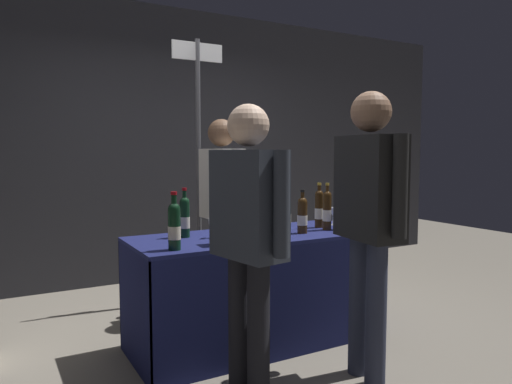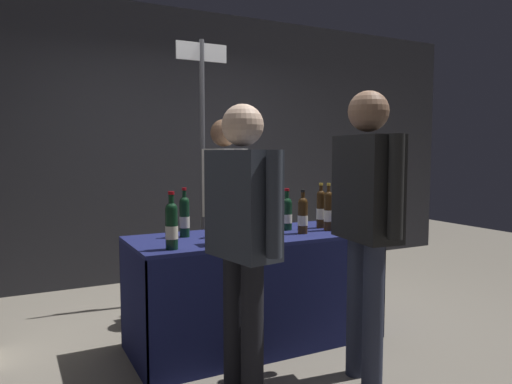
{
  "view_description": "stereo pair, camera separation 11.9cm",
  "coord_description": "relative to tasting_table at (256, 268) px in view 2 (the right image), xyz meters",
  "views": [
    {
      "loc": [
        -1.64,
        -2.92,
        1.37
      ],
      "look_at": [
        0.0,
        0.0,
        1.08
      ],
      "focal_mm": 33.61,
      "sensor_mm": 36.0,
      "label": 1
    },
    {
      "loc": [
        -1.53,
        -2.98,
        1.37
      ],
      "look_at": [
        0.0,
        0.0,
        1.08
      ],
      "focal_mm": 33.61,
      "sensor_mm": 36.0,
      "label": 2
    }
  ],
  "objects": [
    {
      "name": "display_bottle_1",
      "position": [
        -0.69,
        -0.24,
        0.39
      ],
      "size": [
        0.08,
        0.08,
        0.35
      ],
      "color": "black",
      "rests_on": "tasting_table"
    },
    {
      "name": "vendor_presenter",
      "position": [
        0.04,
        0.64,
        0.44
      ],
      "size": [
        0.24,
        0.59,
        1.63
      ],
      "rotation": [
        0.0,
        0.0,
        -1.5
      ],
      "color": "#4C4233",
      "rests_on": "ground_plane"
    },
    {
      "name": "display_bottle_2",
      "position": [
        0.57,
        0.03,
        0.39
      ],
      "size": [
        0.07,
        0.07,
        0.34
      ],
      "color": "#38230F",
      "rests_on": "tasting_table"
    },
    {
      "name": "display_bottle_3",
      "position": [
        -0.04,
        0.04,
        0.39
      ],
      "size": [
        0.07,
        0.07,
        0.33
      ],
      "color": "#192333",
      "rests_on": "tasting_table"
    },
    {
      "name": "featured_wine_bottle",
      "position": [
        0.31,
        -0.12,
        0.38
      ],
      "size": [
        0.07,
        0.07,
        0.31
      ],
      "color": "#38230F",
      "rests_on": "tasting_table"
    },
    {
      "name": "display_bottle_5",
      "position": [
        -0.48,
        0.13,
        0.39
      ],
      "size": [
        0.07,
        0.07,
        0.34
      ],
      "color": "black",
      "rests_on": "tasting_table"
    },
    {
      "name": "taster_foreground_right",
      "position": [
        0.3,
        -0.82,
        0.5
      ],
      "size": [
        0.27,
        0.62,
        1.71
      ],
      "rotation": [
        0.0,
        0.0,
        1.44
      ],
      "color": "#2D3347",
      "rests_on": "ground_plane"
    },
    {
      "name": "display_bottle_0",
      "position": [
        0.56,
        -0.09,
        0.39
      ],
      "size": [
        0.07,
        0.07,
        0.35
      ],
      "color": "#38230F",
      "rests_on": "tasting_table"
    },
    {
      "name": "flower_vase",
      "position": [
        -0.24,
        -0.01,
        0.34
      ],
      "size": [
        0.1,
        0.1,
        0.35
      ],
      "color": "slate",
      "rests_on": "tasting_table"
    },
    {
      "name": "display_bottle_6",
      "position": [
        0.68,
        -0.13,
        0.37
      ],
      "size": [
        0.07,
        0.07,
        0.31
      ],
      "color": "black",
      "rests_on": "tasting_table"
    },
    {
      "name": "taster_foreground_left",
      "position": [
        -0.45,
        -0.72,
        0.43
      ],
      "size": [
        0.28,
        0.59,
        1.61
      ],
      "rotation": [
        0.0,
        0.0,
        1.75
      ],
      "color": "black",
      "rests_on": "ground_plane"
    },
    {
      "name": "ground_plane",
      "position": [
        0.0,
        0.0,
        -0.54
      ],
      "size": [
        12.0,
        12.0,
        0.0
      ],
      "primitive_type": "plane",
      "color": "gray"
    },
    {
      "name": "wine_glass_near_vendor",
      "position": [
        -0.01,
        -0.17,
        0.33
      ],
      "size": [
        0.07,
        0.07,
        0.13
      ],
      "color": "silver",
      "rests_on": "tasting_table"
    },
    {
      "name": "display_bottle_4",
      "position": [
        0.29,
        0.06,
        0.37
      ],
      "size": [
        0.08,
        0.08,
        0.31
      ],
      "color": "black",
      "rests_on": "tasting_table"
    },
    {
      "name": "brochure_stand",
      "position": [
        -0.42,
        -0.22,
        0.32
      ],
      "size": [
        0.03,
        0.13,
        0.16
      ],
      "primitive_type": "cube",
      "rotation": [
        0.12,
        0.0,
        4.67
      ],
      "color": "silver",
      "rests_on": "tasting_table"
    },
    {
      "name": "tasting_table",
      "position": [
        0.0,
        0.0,
        0.0
      ],
      "size": [
        1.76,
        0.72,
        0.78
      ],
      "color": "#191E51",
      "rests_on": "ground_plane"
    },
    {
      "name": "wine_glass_mid",
      "position": [
        0.75,
        0.08,
        0.34
      ],
      "size": [
        0.08,
        0.08,
        0.14
      ],
      "color": "silver",
      "rests_on": "tasting_table"
    },
    {
      "name": "booth_signpost",
      "position": [
        0.04,
        1.13,
        0.87
      ],
      "size": [
        0.48,
        0.04,
        2.37
      ],
      "color": "#47474C",
      "rests_on": "ground_plane"
    },
    {
      "name": "back_partition",
      "position": [
        0.0,
        2.08,
        0.9
      ],
      "size": [
        7.77,
        0.12,
        2.89
      ],
      "primitive_type": "cube",
      "color": "#2D2D33",
      "rests_on": "ground_plane"
    }
  ]
}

